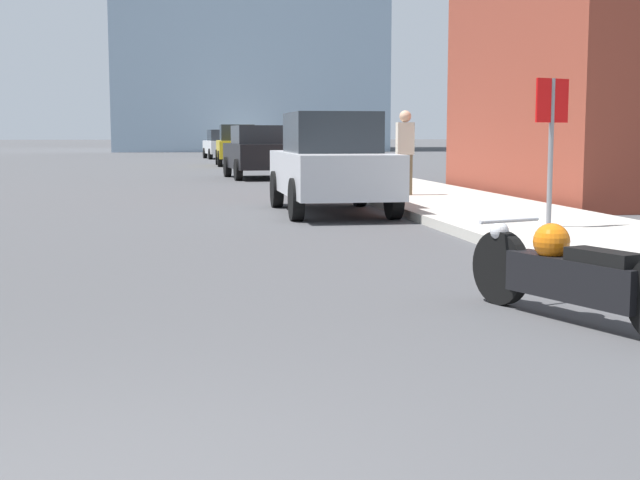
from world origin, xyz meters
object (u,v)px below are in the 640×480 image
object	(u,v)px
parked_car_black	(258,152)
pedestrian	(405,151)
parked_car_white	(223,144)
motorcycle	(572,274)
parked_car_yellow	(237,145)
parked_car_silver	(331,163)
stop_sign	(551,126)

from	to	relation	value
parked_car_black	pedestrian	distance (m)	10.58
parked_car_white	pedestrian	xyz separation A→B (m)	(2.01, -32.74, 0.25)
motorcycle	parked_car_yellow	xyz separation A→B (m)	(-0.19, 33.68, 0.53)
motorcycle	parked_car_silver	distance (m)	9.64
motorcycle	pedestrian	xyz separation A→B (m)	(1.81, 11.92, 0.69)
parked_car_silver	parked_car_yellow	size ratio (longest dim) A/B	1.05
parked_car_yellow	parked_car_white	bearing A→B (deg)	90.81
parked_car_black	stop_sign	size ratio (longest dim) A/B	1.98
pedestrian	motorcycle	bearing A→B (deg)	-98.63
motorcycle	stop_sign	bearing A→B (deg)	48.21
parked_car_black	parked_car_yellow	bearing A→B (deg)	85.05
parked_car_silver	pedestrian	world-z (taller)	pedestrian
parked_car_silver	parked_car_black	xyz separation A→B (m)	(-0.15, 12.66, -0.05)
parked_car_silver	pedestrian	size ratio (longest dim) A/B	2.52
stop_sign	pedestrian	xyz separation A→B (m)	(-0.34, 6.59, -0.48)
motorcycle	pedestrian	size ratio (longest dim) A/B	1.26
motorcycle	stop_sign	xyz separation A→B (m)	(2.15, 5.33, 1.17)
parked_car_silver	parked_car_black	size ratio (longest dim) A/B	1.10
motorcycle	parked_car_silver	size ratio (longest dim) A/B	0.50
motorcycle	parked_car_yellow	distance (m)	33.68
parked_car_black	parked_car_white	xyz separation A→B (m)	(0.13, 22.38, -0.04)
parked_car_yellow	parked_car_white	xyz separation A→B (m)	(-0.00, 10.98, -0.09)
parked_car_black	stop_sign	bearing A→B (deg)	-86.00
parked_car_silver	parked_car_white	xyz separation A→B (m)	(-0.02, 35.04, -0.09)
parked_car_black	pedestrian	bearing A→B (deg)	-82.67
motorcycle	parked_car_silver	world-z (taller)	parked_car_silver
parked_car_silver	stop_sign	distance (m)	4.93
parked_car_black	parked_car_white	bearing A→B (deg)	85.38
stop_sign	pedestrian	world-z (taller)	stop_sign
parked_car_black	pedestrian	world-z (taller)	pedestrian
pedestrian	parked_car_silver	bearing A→B (deg)	-130.86
parked_car_yellow	pedestrian	xyz separation A→B (m)	(2.00, -21.76, 0.16)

